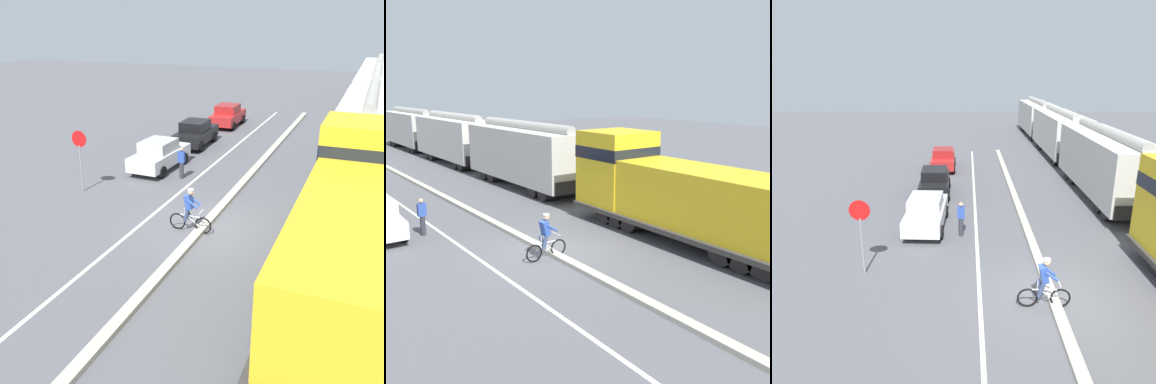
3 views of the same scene
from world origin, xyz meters
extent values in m
plane|color=#56565B|center=(0.00, 0.00, 0.00)|extent=(120.00, 120.00, 0.00)
cube|color=#B2AD9E|center=(0.00, 6.00, 0.08)|extent=(0.36, 36.00, 0.16)
cube|color=silver|center=(-2.40, 6.00, 0.00)|extent=(0.14, 36.00, 0.01)
cube|color=gold|center=(5.28, -2.89, 1.90)|extent=(2.70, 9.86, 2.40)
cube|color=gold|center=(5.28, 2.11, 2.45)|extent=(2.80, 2.80, 3.50)
cube|color=black|center=(5.28, 2.11, 3.24)|extent=(2.83, 2.83, 0.56)
cube|color=#383533|center=(5.28, -2.29, 0.70)|extent=(3.10, 11.60, 0.20)
cylinder|color=#4C4947|center=(5.28, -2.29, 0.55)|extent=(1.10, 3.00, 1.10)
cylinder|color=black|center=(5.28, 1.70, 0.50)|extent=(2.40, 1.00, 1.00)
cylinder|color=black|center=(5.28, 0.90, 0.50)|extent=(2.40, 1.00, 1.00)
cylinder|color=black|center=(5.28, 0.10, 0.50)|extent=(2.40, 1.00, 1.00)
cylinder|color=black|center=(5.28, -4.68, 0.50)|extent=(2.40, 1.00, 1.00)
cylinder|color=black|center=(5.28, -5.48, 0.50)|extent=(2.40, 1.00, 1.00)
cylinder|color=black|center=(5.28, -6.28, 0.50)|extent=(2.40, 1.00, 1.00)
cube|color=beige|center=(5.28, 10.71, 2.15)|extent=(2.90, 10.40, 3.10)
cylinder|color=#A3A19B|center=(5.28, 10.71, 3.88)|extent=(0.60, 9.88, 0.60)
cube|color=black|center=(5.28, 15.96, 0.95)|extent=(2.61, 0.10, 0.70)
cube|color=black|center=(5.28, 5.46, 0.95)|extent=(2.61, 0.10, 0.70)
cylinder|color=black|center=(5.28, 14.49, 0.45)|extent=(2.46, 0.90, 0.90)
cylinder|color=black|center=(5.28, 13.39, 0.45)|extent=(2.46, 0.90, 0.90)
cylinder|color=black|center=(5.28, 8.04, 0.45)|extent=(2.46, 0.90, 0.90)
cylinder|color=black|center=(5.28, 6.94, 0.45)|extent=(2.46, 0.90, 0.90)
cube|color=beige|center=(5.28, 22.31, 2.15)|extent=(2.90, 10.40, 3.10)
cylinder|color=#ABA9A2|center=(5.28, 22.31, 3.88)|extent=(0.60, 9.88, 0.60)
cube|color=black|center=(5.28, 27.56, 0.95)|extent=(2.61, 0.10, 0.70)
cube|color=black|center=(5.28, 17.06, 0.95)|extent=(2.61, 0.10, 0.70)
cylinder|color=black|center=(5.28, 26.09, 0.45)|extent=(2.46, 0.90, 0.90)
cylinder|color=black|center=(5.28, 24.99, 0.45)|extent=(2.46, 0.90, 0.90)
cylinder|color=black|center=(5.28, 19.64, 0.45)|extent=(2.46, 0.90, 0.90)
cylinder|color=black|center=(5.28, 18.54, 0.45)|extent=(2.46, 0.90, 0.90)
cube|color=beige|center=(5.28, 33.91, 2.15)|extent=(2.90, 10.40, 3.10)
cylinder|color=#A3A19A|center=(5.28, 33.91, 3.88)|extent=(0.60, 9.88, 0.60)
cube|color=black|center=(5.28, 39.16, 0.95)|extent=(2.61, 0.10, 0.70)
cube|color=black|center=(5.28, 28.66, 0.95)|extent=(2.61, 0.10, 0.70)
cylinder|color=black|center=(5.28, 37.69, 0.45)|extent=(2.46, 0.90, 0.90)
cylinder|color=black|center=(5.28, 36.59, 0.45)|extent=(2.46, 0.90, 0.90)
cylinder|color=black|center=(5.28, 31.24, 0.45)|extent=(2.46, 0.90, 0.90)
cylinder|color=black|center=(5.28, 30.14, 0.45)|extent=(2.46, 0.90, 0.90)
cube|color=silver|center=(-4.79, 5.98, 0.67)|extent=(1.83, 4.25, 0.70)
cube|color=beige|center=(-4.79, 5.83, 1.32)|extent=(1.56, 1.95, 0.60)
cube|color=#1E232D|center=(-4.76, 6.83, 1.27)|extent=(1.43, 0.17, 0.51)
cylinder|color=black|center=(-5.55, 7.30, 0.32)|extent=(0.24, 0.65, 0.64)
cylinder|color=black|center=(-3.94, 7.25, 0.32)|extent=(0.24, 0.65, 0.64)
cylinder|color=black|center=(-5.64, 4.70, 0.32)|extent=(0.24, 0.65, 0.64)
cylinder|color=black|center=(-4.02, 4.65, 0.32)|extent=(0.24, 0.65, 0.64)
cube|color=black|center=(-4.81, 11.20, 0.67)|extent=(1.84, 4.25, 0.70)
cube|color=black|center=(-4.81, 11.05, 1.32)|extent=(1.56, 1.95, 0.60)
cube|color=#1E232D|center=(-4.84, 12.05, 1.27)|extent=(1.43, 0.17, 0.51)
cylinder|color=black|center=(-5.66, 12.48, 0.32)|extent=(0.24, 0.65, 0.64)
cylinder|color=black|center=(-4.05, 12.53, 0.32)|extent=(0.24, 0.65, 0.64)
cylinder|color=black|center=(-5.58, 9.87, 0.32)|extent=(0.24, 0.65, 0.64)
cylinder|color=black|center=(-3.96, 9.93, 0.32)|extent=(0.24, 0.65, 0.64)
cube|color=red|center=(-4.68, 17.34, 0.67)|extent=(1.79, 4.24, 0.70)
cube|color=maroon|center=(-4.68, 17.19, 1.32)|extent=(1.54, 1.93, 0.60)
cube|color=#1E232D|center=(-4.70, 18.19, 1.27)|extent=(1.43, 0.15, 0.51)
cylinder|color=black|center=(-5.52, 18.62, 0.32)|extent=(0.23, 0.64, 0.64)
cylinder|color=black|center=(-3.90, 18.66, 0.32)|extent=(0.23, 0.64, 0.64)
cylinder|color=black|center=(-5.46, 16.02, 0.32)|extent=(0.23, 0.64, 0.64)
cylinder|color=black|center=(-3.84, 16.05, 0.32)|extent=(0.23, 0.64, 0.64)
torus|color=black|center=(0.15, -0.44, 0.33)|extent=(0.66, 0.07, 0.66)
torus|color=black|center=(-0.90, -0.43, 0.33)|extent=(0.66, 0.07, 0.66)
cylinder|color=silver|center=(-0.38, -0.43, 0.63)|extent=(0.79, 0.06, 0.05)
cylinder|color=silver|center=(-0.28, -0.43, 0.45)|extent=(0.48, 0.05, 0.36)
cylinder|color=silver|center=(-0.60, -0.43, 0.78)|extent=(0.04, 0.04, 0.30)
cylinder|color=silver|center=(0.07, -0.44, 0.88)|extent=(0.04, 0.48, 0.04)
cylinder|color=#38476B|center=(-0.50, -0.33, 0.68)|extent=(0.30, 0.14, 0.52)
cylinder|color=#38476B|center=(-0.50, -0.53, 0.68)|extent=(0.27, 0.14, 0.52)
cube|color=#2D4CA5|center=(-0.43, -0.43, 1.20)|extent=(0.33, 0.34, 0.57)
sphere|color=tan|center=(-0.36, -0.43, 1.59)|extent=(0.22, 0.22, 0.22)
cylinder|color=white|center=(-0.36, -0.43, 1.69)|extent=(0.22, 0.22, 0.05)
cylinder|color=#2D4CA5|center=(-0.23, -0.27, 1.20)|extent=(0.46, 0.09, 0.36)
cylinder|color=#2D4CA5|center=(-0.23, -0.59, 1.20)|extent=(0.46, 0.09, 0.36)
cylinder|color=gray|center=(-6.66, 1.62, 1.10)|extent=(0.07, 0.07, 2.20)
cylinder|color=red|center=(-6.66, 1.64, 2.50)|extent=(0.76, 0.03, 0.76)
cylinder|color=white|center=(-6.66, 1.66, 2.50)|extent=(0.48, 0.02, 0.48)
cylinder|color=#33333D|center=(-3.11, 5.02, 0.42)|extent=(0.22, 0.22, 0.85)
cube|color=#2D4CA5|center=(-3.11, 5.02, 1.13)|extent=(0.34, 0.22, 0.56)
sphere|color=tan|center=(-3.11, 5.02, 1.52)|extent=(0.20, 0.20, 0.20)
camera|label=1|loc=(5.53, -14.64, 7.53)|focal=42.00mm
camera|label=2|loc=(-8.76, -13.59, 6.15)|focal=42.00mm
camera|label=3|loc=(-2.82, -10.75, 7.21)|focal=35.00mm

